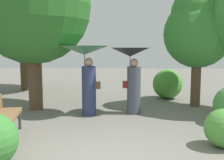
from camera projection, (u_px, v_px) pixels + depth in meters
person_left at (86, 63)px, 7.30m from camera, size 1.36×1.36×1.92m
person_right at (132, 67)px, 7.49m from camera, size 1.11×1.11×1.87m
park_bench at (0, 115)px, 5.40m from camera, size 0.77×1.57×0.83m
tree_near_left at (23, 9)px, 11.39m from camera, size 3.80×3.80×5.59m
tree_mid_right at (198, 28)px, 8.27m from camera, size 2.11×2.11×3.75m
bush_path_left at (224, 128)px, 5.01m from camera, size 0.73×0.73×0.73m
bush_behind_bench at (167, 84)px, 9.79m from camera, size 1.08×1.08×1.08m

